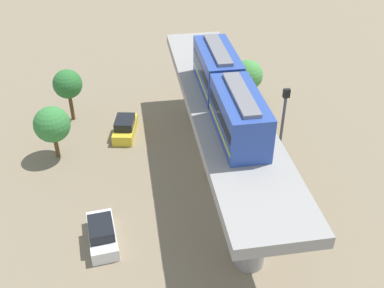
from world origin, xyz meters
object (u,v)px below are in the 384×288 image
(tree_near_viaduct, at_px, (68,84))
(signal_post, at_px, (280,143))
(tree_far_corner, at_px, (52,125))
(train, at_px, (227,90))
(parked_car_white, at_px, (102,234))
(tree_mid_lot, at_px, (248,75))
(parked_car_yellow, at_px, (125,128))

(tree_near_viaduct, distance_m, signal_post, 21.41)
(tree_far_corner, bearing_deg, signal_post, 153.54)
(train, relative_size, tree_near_viaduct, 2.60)
(parked_car_white, bearing_deg, train, -159.24)
(tree_near_viaduct, bearing_deg, tree_far_corner, 80.85)
(tree_near_viaduct, xyz_separation_m, tree_mid_lot, (-17.61, -0.78, -0.83))
(train, relative_size, parked_car_yellow, 3.03)
(tree_far_corner, bearing_deg, tree_near_viaduct, -99.15)
(train, distance_m, parked_car_yellow, 13.63)
(train, bearing_deg, tree_far_corner, -23.91)
(parked_car_white, bearing_deg, signal_post, -175.58)
(signal_post, bearing_deg, tree_near_viaduct, -42.45)
(parked_car_yellow, xyz_separation_m, tree_near_viaduct, (4.96, -3.54, 3.06))
(parked_car_yellow, relative_size, tree_near_viaduct, 0.86)
(parked_car_white, height_order, parked_car_yellow, same)
(tree_near_viaduct, height_order, tree_mid_lot, tree_near_viaduct)
(parked_car_white, distance_m, signal_post, 13.89)
(parked_car_yellow, distance_m, tree_mid_lot, 13.55)
(tree_far_corner, bearing_deg, parked_car_yellow, -156.82)
(train, bearing_deg, tree_mid_lot, -112.31)
(train, xyz_separation_m, tree_far_corner, (13.34, -5.91, -5.20))
(tree_near_viaduct, height_order, signal_post, signal_post)
(parked_car_yellow, bearing_deg, parked_car_white, 91.92)
(train, height_order, parked_car_yellow, train)
(signal_post, bearing_deg, tree_mid_lot, -96.92)
(train, bearing_deg, parked_car_white, 26.79)
(train, bearing_deg, tree_near_viaduct, -44.15)
(tree_near_viaduct, bearing_deg, parked_car_yellow, 144.46)
(parked_car_yellow, height_order, tree_far_corner, tree_far_corner)
(parked_car_yellow, distance_m, tree_far_corner, 6.93)
(parked_car_white, xyz_separation_m, signal_post, (-12.91, -2.38, 4.54))
(tree_near_viaduct, xyz_separation_m, signal_post, (-15.76, 14.42, 1.48))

